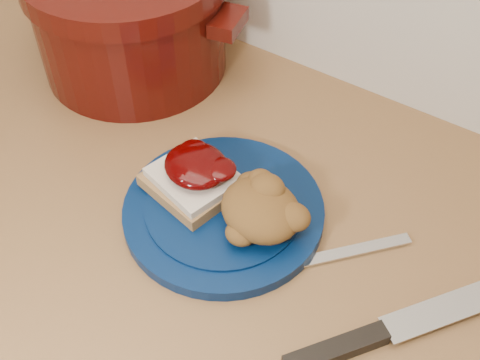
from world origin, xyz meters
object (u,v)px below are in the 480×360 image
Objects in this scene: butter_knife at (334,255)px; dutch_oven at (131,16)px; chef_knife at (372,337)px; pepper_grinder at (137,13)px; plate at (224,211)px.

butter_knife is 0.53× the size of dutch_oven.
pepper_grinder is (-0.52, 0.26, 0.05)m from chef_knife.
chef_knife is at bearing -13.29° from plate.
butter_knife is at bearing -23.13° from pepper_grinder.
dutch_oven is at bearing -58.02° from pepper_grinder.
plate is 1.98× the size of pepper_grinder.
plate reaches higher than butter_knife.
chef_knife is 1.39× the size of butter_knife.
butter_knife is 0.45m from dutch_oven.
butter_knife is (-0.08, 0.07, -0.00)m from chef_knife.
butter_knife is (0.14, 0.02, -0.00)m from plate.
pepper_grinder reaches higher than plate.
plate is at bearing 111.97° from chef_knife.
pepper_grinder is (-0.44, 0.19, 0.06)m from butter_knife.
pepper_grinder is at bearing 98.75° from chef_knife.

